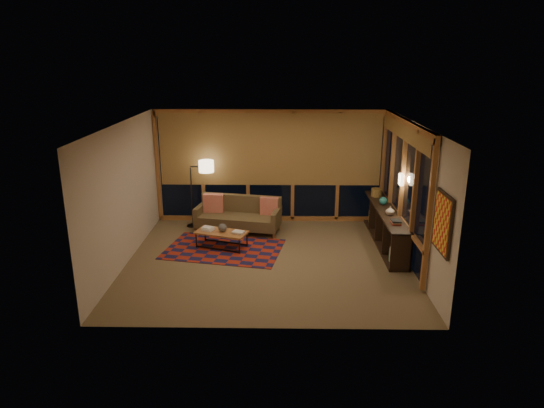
{
  "coord_description": "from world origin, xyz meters",
  "views": [
    {
      "loc": [
        0.23,
        -8.85,
        3.9
      ],
      "look_at": [
        0.08,
        0.12,
        1.13
      ],
      "focal_mm": 32.0,
      "sensor_mm": 36.0,
      "label": 1
    }
  ],
  "objects_px": {
    "sofa": "(238,215)",
    "bookshelf": "(385,226)",
    "coffee_table": "(222,240)",
    "floor_lamp": "(192,194)"
  },
  "relations": [
    {
      "from": "sofa",
      "to": "floor_lamp",
      "type": "height_order",
      "value": "floor_lamp"
    },
    {
      "from": "sofa",
      "to": "floor_lamp",
      "type": "distance_m",
      "value": 1.22
    },
    {
      "from": "sofa",
      "to": "bookshelf",
      "type": "bearing_deg",
      "value": -0.3
    },
    {
      "from": "sofa",
      "to": "coffee_table",
      "type": "bearing_deg",
      "value": -93.6
    },
    {
      "from": "floor_lamp",
      "to": "bookshelf",
      "type": "distance_m",
      "value": 4.45
    },
    {
      "from": "sofa",
      "to": "bookshelf",
      "type": "relative_size",
      "value": 0.62
    },
    {
      "from": "coffee_table",
      "to": "bookshelf",
      "type": "relative_size",
      "value": 0.35
    },
    {
      "from": "sofa",
      "to": "bookshelf",
      "type": "height_order",
      "value": "sofa"
    },
    {
      "from": "coffee_table",
      "to": "bookshelf",
      "type": "bearing_deg",
      "value": 23.93
    },
    {
      "from": "coffee_table",
      "to": "floor_lamp",
      "type": "bearing_deg",
      "value": 140.47
    }
  ]
}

